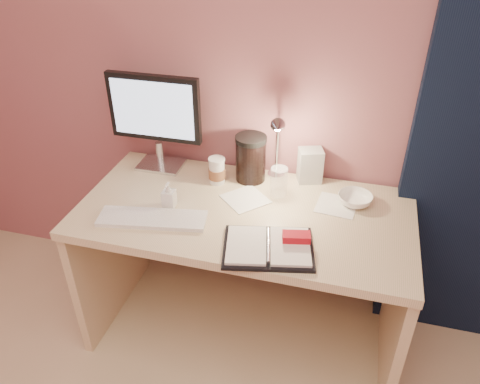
% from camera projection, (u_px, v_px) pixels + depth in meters
% --- Properties ---
extents(desk, '(1.40, 0.70, 0.73)m').
position_uv_depth(desk, '(248.00, 241.00, 2.15)').
color(desk, beige).
rests_on(desk, ground).
extents(monitor, '(0.43, 0.15, 0.46)m').
position_uv_depth(monitor, '(156.00, 114.00, 2.12)').
color(monitor, silver).
rests_on(monitor, desk).
extents(keyboard, '(0.45, 0.20, 0.02)m').
position_uv_depth(keyboard, '(152.00, 219.00, 1.90)').
color(keyboard, white).
rests_on(keyboard, desk).
extents(planner, '(0.38, 0.32, 0.05)m').
position_uv_depth(planner, '(271.00, 246.00, 1.74)').
color(planner, black).
rests_on(planner, desk).
extents(paper_a, '(0.24, 0.24, 0.00)m').
position_uv_depth(paper_a, '(245.00, 199.00, 2.03)').
color(paper_a, silver).
rests_on(paper_a, desk).
extents(paper_b, '(0.18, 0.18, 0.00)m').
position_uv_depth(paper_b, '(336.00, 205.00, 1.99)').
color(paper_b, silver).
rests_on(paper_b, desk).
extents(coffee_cup, '(0.08, 0.08, 0.12)m').
position_uv_depth(coffee_cup, '(217.00, 171.00, 2.12)').
color(coffee_cup, silver).
rests_on(coffee_cup, desk).
extents(clear_cup, '(0.08, 0.08, 0.13)m').
position_uv_depth(clear_cup, '(279.00, 182.00, 2.03)').
color(clear_cup, white).
rests_on(clear_cup, desk).
extents(bowl, '(0.19, 0.19, 0.05)m').
position_uv_depth(bowl, '(355.00, 199.00, 1.99)').
color(bowl, white).
rests_on(bowl, desk).
extents(lotion_bottle, '(0.05, 0.06, 0.12)m').
position_uv_depth(lotion_bottle, '(169.00, 195.00, 1.95)').
color(lotion_bottle, silver).
rests_on(lotion_bottle, desk).
extents(dark_jar, '(0.14, 0.14, 0.19)m').
position_uv_depth(dark_jar, '(251.00, 160.00, 2.12)').
color(dark_jar, black).
rests_on(dark_jar, desk).
extents(product_box, '(0.13, 0.11, 0.16)m').
position_uv_depth(product_box, '(310.00, 165.00, 2.12)').
color(product_box, '#AFAFAB').
rests_on(product_box, desk).
extents(desk_lamp, '(0.10, 0.21, 0.35)m').
position_uv_depth(desk_lamp, '(271.00, 142.00, 2.01)').
color(desk_lamp, silver).
rests_on(desk_lamp, desk).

